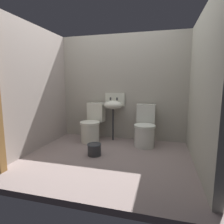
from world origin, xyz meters
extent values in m
cube|color=gray|center=(0.00, 0.00, -0.04)|extent=(3.07, 2.54, 0.08)
cube|color=#A5A093|center=(0.00, 1.12, 1.10)|extent=(3.07, 0.10, 2.20)
cube|color=#A89B94|center=(-1.38, 0.10, 1.10)|extent=(0.10, 2.34, 2.20)
cube|color=#A4A394|center=(1.38, 0.10, 1.10)|extent=(0.10, 2.34, 2.20)
cylinder|color=silver|center=(-0.56, 0.63, 0.19)|extent=(0.42, 0.42, 0.38)
cylinder|color=silver|center=(-0.56, 0.63, 0.40)|extent=(0.44, 0.44, 0.04)
cube|color=silver|center=(-0.53, 0.93, 0.58)|extent=(0.38, 0.22, 0.40)
cylinder|color=silver|center=(0.54, 0.63, 0.19)|extent=(0.39, 0.39, 0.38)
cylinder|color=silver|center=(0.54, 0.63, 0.40)|extent=(0.41, 0.41, 0.04)
cube|color=silver|center=(0.53, 0.93, 0.58)|extent=(0.37, 0.19, 0.40)
cylinder|color=#2F3134|center=(-0.14, 0.88, 0.33)|extent=(0.04, 0.04, 0.66)
ellipsoid|color=silver|center=(-0.14, 0.88, 0.75)|extent=(0.40, 0.32, 0.18)
cube|color=silver|center=(-0.14, 1.04, 0.85)|extent=(0.42, 0.04, 0.28)
cylinder|color=#2F3134|center=(-0.21, 0.94, 0.87)|extent=(0.04, 0.04, 0.06)
cylinder|color=#2F3134|center=(-0.07, 0.94, 0.87)|extent=(0.04, 0.04, 0.06)
cylinder|color=#2F3134|center=(-0.23, -0.03, 0.09)|extent=(0.22, 0.22, 0.19)
torus|color=#2C333A|center=(-0.23, -0.03, 0.19)|extent=(0.24, 0.24, 0.02)
camera|label=1|loc=(0.84, -2.87, 1.21)|focal=30.25mm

